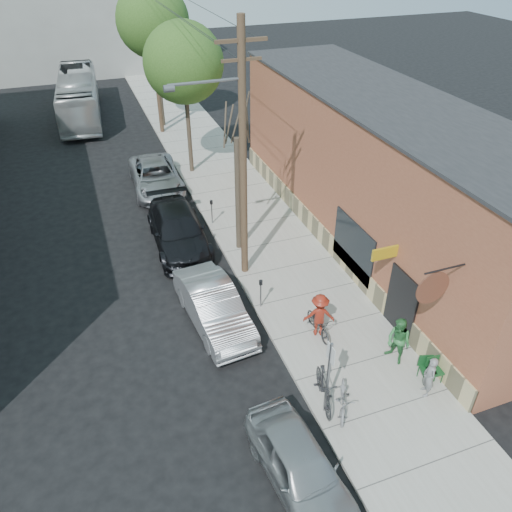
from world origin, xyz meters
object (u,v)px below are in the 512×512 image
object	(u,v)px
tree_leafy_mid	(184,63)
car_1	(214,307)
parking_meter_far	(212,208)
patio_chair_a	(428,369)
parked_bike_a	(324,388)
sign_post	(329,372)
car_2	(178,230)
patron_grey	(429,377)
bus	(79,96)
tree_leafy_far	(153,21)
patron_green	(398,341)
car_3	(156,177)
cyclist	(319,315)
parked_bike_b	(343,399)
patio_chair_b	(435,371)
tree_bare	(238,196)
parking_meter_near	(261,289)
utility_pole_near	(242,155)
car_0	(300,466)

from	to	relation	value
tree_leafy_mid	car_1	xyz separation A→B (m)	(-2.45, -13.27, -5.50)
parking_meter_far	patio_chair_a	bearing A→B (deg)	-72.68
parked_bike_a	sign_post	bearing A→B (deg)	-93.34
patio_chair_a	car_2	size ratio (longest dim) A/B	0.16
patron_grey	bus	bearing A→B (deg)	-148.68
car_2	bus	xyz separation A→B (m)	(-2.91, 20.16, 0.77)
patio_chair_a	patron_grey	distance (m)	0.68
tree_leafy_far	patron_green	bearing A→B (deg)	-83.94
car_3	cyclist	bearing A→B (deg)	-74.84
tree_leafy_far	parked_bike_b	size ratio (longest dim) A/B	5.36
tree_leafy_far	bus	world-z (taller)	tree_leafy_far
patio_chair_a	cyclist	distance (m)	3.98
patron_grey	car_3	distance (m)	18.23
car_2	tree_leafy_mid	bearing A→B (deg)	73.21
patron_grey	bus	xyz separation A→B (m)	(-8.24, 31.54, 0.71)
patio_chair_b	car_1	xyz separation A→B (m)	(-5.85, 5.28, 0.20)
tree_bare	cyclist	size ratio (longest dim) A/B	3.03
patio_chair_a	patron_green	xyz separation A→B (m)	(-0.49, 1.07, 0.44)
patio_chair_b	bus	distance (m)	32.41
parking_meter_near	cyclist	distance (m)	2.56
patron_grey	parking_meter_far	bearing A→B (deg)	-148.21
parking_meter_far	utility_pole_near	xyz separation A→B (m)	(0.14, -4.32, 4.43)
tree_leafy_far	car_3	bearing A→B (deg)	-103.49
tree_bare	car_0	bearing A→B (deg)	-100.46
parked_bike_a	parked_bike_b	bearing A→B (deg)	-33.69
tree_leafy_mid	car_3	size ratio (longest dim) A/B	1.50
sign_post	tree_bare	bearing A→B (deg)	87.31
car_3	car_1	bearing A→B (deg)	-88.43
patio_chair_a	patio_chair_b	xyz separation A→B (m)	(0.18, -0.12, 0.00)
car_2	sign_post	bearing A→B (deg)	-77.96
sign_post	patron_green	bearing A→B (deg)	18.23
tree_leafy_far	car_3	world-z (taller)	tree_leafy_far
parked_bike_b	car_1	distance (m)	5.87
tree_leafy_mid	parked_bike_a	size ratio (longest dim) A/B	4.26
parking_meter_far	car_1	size ratio (longest dim) A/B	0.26
tree_leafy_far	parked_bike_b	xyz separation A→B (m)	(0.08, -26.92, -6.48)
car_1	bus	distance (m)	26.07
sign_post	car_3	world-z (taller)	sign_post
sign_post	parked_bike_b	distance (m)	1.34
sign_post	car_1	world-z (taller)	sign_post
patio_chair_b	car_0	size ratio (longest dim) A/B	0.21
car_3	parked_bike_b	bearing A→B (deg)	-79.84
car_3	patio_chair_b	bearing A→B (deg)	-69.37
parking_meter_far	car_0	world-z (taller)	car_0
parking_meter_near	car_2	distance (m)	5.91
sign_post	tree_leafy_mid	size ratio (longest dim) A/B	0.34
patio_chair_a	car_1	xyz separation A→B (m)	(-5.67, 5.16, 0.20)
patio_chair_b	patron_green	size ratio (longest dim) A/B	0.50
sign_post	parked_bike_a	world-z (taller)	sign_post
parking_meter_far	car_3	size ratio (longest dim) A/B	0.22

